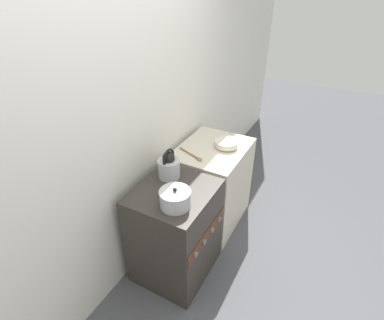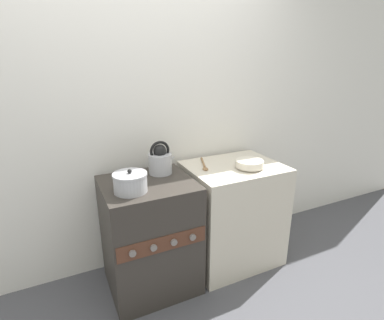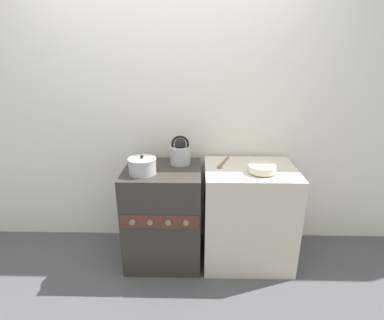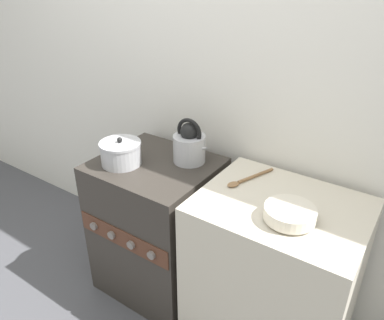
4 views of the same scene
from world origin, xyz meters
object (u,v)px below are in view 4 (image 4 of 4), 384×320
at_px(stove, 158,226).
at_px(enamel_bowl, 290,214).
at_px(cooking_pot, 121,153).
at_px(kettle, 189,145).

xyz_separation_m(stove, enamel_bowl, (0.79, -0.09, 0.46)).
relative_size(cooking_pot, enamel_bowl, 1.03).
bearing_deg(kettle, stove, -138.69).
xyz_separation_m(cooking_pot, enamel_bowl, (0.93, 0.01, -0.02)).
height_order(stove, enamel_bowl, enamel_bowl).
relative_size(stove, cooking_pot, 3.87).
xyz_separation_m(stove, cooking_pot, (-0.14, -0.10, 0.48)).
bearing_deg(stove, kettle, 41.31).
bearing_deg(stove, enamel_bowl, -6.27).
relative_size(stove, kettle, 3.44).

